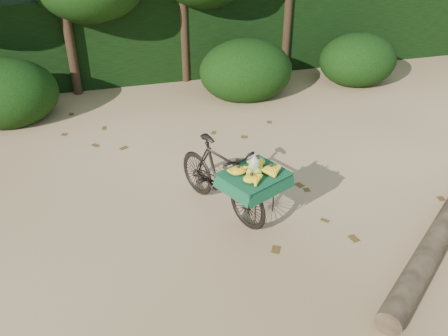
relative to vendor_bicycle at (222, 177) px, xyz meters
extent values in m
plane|color=tan|center=(0.04, -0.55, -0.51)|extent=(80.00, 80.00, 0.00)
imported|color=black|center=(-0.01, 0.02, -0.01)|extent=(1.10, 1.68, 0.99)
cube|color=black|center=(0.24, -0.53, 0.30)|extent=(0.50, 0.54, 0.02)
cube|color=#144E27|center=(0.24, -0.53, 0.32)|extent=(0.89, 0.83, 0.01)
ellipsoid|color=#8BA227|center=(0.30, -0.50, 0.37)|extent=(0.09, 0.08, 0.10)
ellipsoid|color=#8BA227|center=(0.22, -0.47, 0.37)|extent=(0.09, 0.08, 0.10)
ellipsoid|color=#8BA227|center=(0.18, -0.55, 0.37)|extent=(0.09, 0.08, 0.10)
ellipsoid|color=#8BA227|center=(0.27, -0.58, 0.37)|extent=(0.09, 0.08, 0.10)
cylinder|color=#EAE5C6|center=(0.24, -0.52, 0.42)|extent=(0.11, 0.11, 0.15)
cylinder|color=brown|center=(2.44, -1.25, -0.37)|extent=(3.14, 2.47, 0.27)
cube|color=black|center=(0.04, 5.75, 0.39)|extent=(26.00, 1.80, 1.80)
camera|label=1|loc=(-1.36, -4.91, 3.17)|focal=38.00mm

